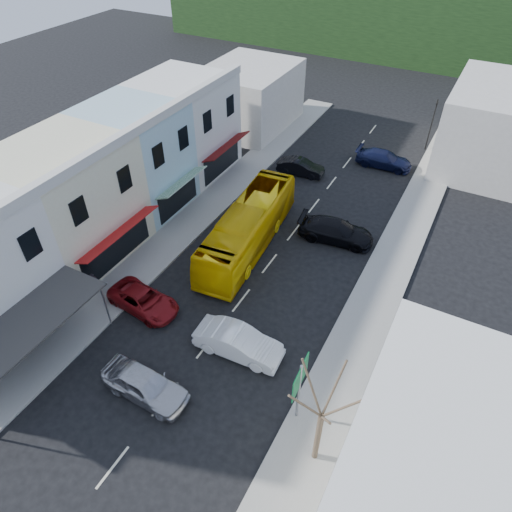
% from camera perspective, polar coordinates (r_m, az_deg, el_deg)
% --- Properties ---
extents(ground, '(120.00, 120.00, 0.00)m').
position_cam_1_polar(ground, '(26.94, -6.13, -10.95)').
color(ground, black).
rests_on(ground, ground).
extents(sidewalk_left, '(3.00, 52.00, 0.15)m').
position_cam_1_polar(sidewalk_left, '(36.05, -7.57, 4.76)').
color(sidewalk_left, gray).
rests_on(sidewalk_left, ground).
extents(sidewalk_right, '(3.00, 52.00, 0.15)m').
position_cam_1_polar(sidewalk_right, '(31.47, 15.69, -2.94)').
color(sidewalk_right, gray).
rests_on(sidewalk_right, ground).
extents(shopfront_row, '(8.25, 30.00, 8.00)m').
position_cam_1_polar(shopfront_row, '(33.85, -20.05, 7.85)').
color(shopfront_row, silver).
rests_on(shopfront_row, ground).
extents(right_building, '(8.00, 9.00, 8.00)m').
position_cam_1_polar(right_building, '(19.67, 23.97, -25.70)').
color(right_building, silver).
rests_on(right_building, ground).
extents(distant_block_left, '(8.00, 10.00, 6.00)m').
position_cam_1_polar(distant_block_left, '(49.48, -0.86, 19.31)').
color(distant_block_left, '#B7B2A8').
rests_on(distant_block_left, ground).
extents(distant_block_right, '(8.00, 12.00, 7.00)m').
position_cam_1_polar(distant_block_right, '(46.73, 27.61, 14.13)').
color(distant_block_right, '#B7B2A8').
rests_on(distant_block_right, ground).
extents(bus, '(3.56, 11.78, 3.10)m').
position_cam_1_polar(bus, '(32.19, -0.98, 3.44)').
color(bus, '#EDBB09').
rests_on(bus, ground).
extents(car_silver, '(4.44, 1.91, 1.40)m').
position_cam_1_polar(car_silver, '(25.00, -13.68, -15.49)').
color(car_silver, '#BCBBC1').
rests_on(car_silver, ground).
extents(car_white, '(4.50, 2.06, 1.40)m').
position_cam_1_polar(car_white, '(25.94, -2.21, -10.93)').
color(car_white, white).
rests_on(car_white, ground).
extents(car_red, '(4.78, 2.39, 1.40)m').
position_cam_1_polar(car_red, '(29.02, -13.90, -5.33)').
color(car_red, maroon).
rests_on(car_red, ground).
extents(car_black_near, '(4.70, 2.41, 1.40)m').
position_cam_1_polar(car_black_near, '(33.78, 9.94, 2.99)').
color(car_black_near, black).
rests_on(car_black_near, ground).
extents(car_black_far, '(4.55, 2.22, 1.40)m').
position_cam_1_polar(car_black_far, '(41.33, 5.60, 11.03)').
color(car_black_far, black).
rests_on(car_black_far, ground).
extents(car_navy_far, '(4.56, 2.00, 1.40)m').
position_cam_1_polar(car_navy_far, '(43.89, 15.70, 11.55)').
color(car_navy_far, black).
rests_on(car_navy_far, ground).
extents(pedestrian_left, '(0.49, 0.66, 1.70)m').
position_cam_1_polar(pedestrian_left, '(30.62, -19.56, -3.07)').
color(pedestrian_left, black).
rests_on(pedestrian_left, sidewalk_left).
extents(direction_sign, '(0.40, 1.93, 4.24)m').
position_cam_1_polar(direction_sign, '(22.52, 5.35, -16.68)').
color(direction_sign, '#065124').
rests_on(direction_sign, ground).
extents(street_tree, '(2.85, 2.85, 7.24)m').
position_cam_1_polar(street_tree, '(20.26, 8.18, -19.23)').
color(street_tree, '#3C2E21').
rests_on(street_tree, ground).
extents(traffic_signal, '(0.94, 1.21, 4.94)m').
position_cam_1_polar(traffic_signal, '(47.45, 21.07, 15.02)').
color(traffic_signal, black).
rests_on(traffic_signal, ground).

